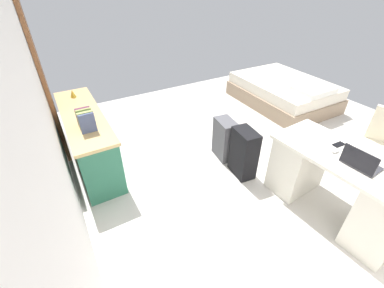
{
  "coord_description": "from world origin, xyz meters",
  "views": [
    {
      "loc": [
        -2.12,
        2.36,
        2.29
      ],
      "look_at": [
        0.02,
        1.13,
        0.6
      ],
      "focal_mm": 24.0,
      "sensor_mm": 36.0,
      "label": 1
    }
  ],
  "objects_px": {
    "desk": "(337,185)",
    "suitcase_black": "(244,153)",
    "credenza": "(88,138)",
    "bed": "(283,92)",
    "suitcase_spare_grey": "(225,139)",
    "cell_phone_by_mouse": "(339,144)",
    "laptop": "(360,163)",
    "computer_mouse": "(335,150)",
    "office_chair": "(380,152)",
    "figurine_small": "(73,94)"
  },
  "relations": [
    {
      "from": "desk",
      "to": "suitcase_black",
      "type": "bearing_deg",
      "value": 23.56
    },
    {
      "from": "credenza",
      "to": "bed",
      "type": "bearing_deg",
      "value": -89.45
    },
    {
      "from": "bed",
      "to": "suitcase_spare_grey",
      "type": "bearing_deg",
      "value": 112.81
    },
    {
      "from": "desk",
      "to": "suitcase_spare_grey",
      "type": "bearing_deg",
      "value": 16.24
    },
    {
      "from": "desk",
      "to": "cell_phone_by_mouse",
      "type": "distance_m",
      "value": 0.43
    },
    {
      "from": "credenza",
      "to": "laptop",
      "type": "bearing_deg",
      "value": -139.55
    },
    {
      "from": "bed",
      "to": "computer_mouse",
      "type": "distance_m",
      "value": 2.81
    },
    {
      "from": "credenza",
      "to": "cell_phone_by_mouse",
      "type": "bearing_deg",
      "value": -133.25
    },
    {
      "from": "credenza",
      "to": "suitcase_spare_grey",
      "type": "bearing_deg",
      "value": -116.46
    },
    {
      "from": "office_chair",
      "to": "credenza",
      "type": "distance_m",
      "value": 3.75
    },
    {
      "from": "desk",
      "to": "suitcase_spare_grey",
      "type": "relative_size",
      "value": 2.52
    },
    {
      "from": "office_chair",
      "to": "suitcase_black",
      "type": "xyz_separation_m",
      "value": [
        0.91,
        1.39,
        -0.09
      ]
    },
    {
      "from": "desk",
      "to": "computer_mouse",
      "type": "xyz_separation_m",
      "value": [
        0.13,
        0.03,
        0.38
      ]
    },
    {
      "from": "computer_mouse",
      "to": "figurine_small",
      "type": "xyz_separation_m",
      "value": [
        2.73,
        2.08,
        0.04
      ]
    },
    {
      "from": "bed",
      "to": "office_chair",
      "type": "bearing_deg",
      "value": 162.16
    },
    {
      "from": "suitcase_spare_grey",
      "to": "laptop",
      "type": "distance_m",
      "value": 1.68
    },
    {
      "from": "desk",
      "to": "figurine_small",
      "type": "height_order",
      "value": "figurine_small"
    },
    {
      "from": "laptop",
      "to": "cell_phone_by_mouse",
      "type": "height_order",
      "value": "laptop"
    },
    {
      "from": "office_chair",
      "to": "suitcase_black",
      "type": "height_order",
      "value": "office_chair"
    },
    {
      "from": "computer_mouse",
      "to": "figurine_small",
      "type": "height_order",
      "value": "figurine_small"
    },
    {
      "from": "desk",
      "to": "credenza",
      "type": "bearing_deg",
      "value": 42.78
    },
    {
      "from": "cell_phone_by_mouse",
      "to": "laptop",
      "type": "bearing_deg",
      "value": 155.34
    },
    {
      "from": "office_chair",
      "to": "figurine_small",
      "type": "distance_m",
      "value": 4.14
    },
    {
      "from": "suitcase_spare_grey",
      "to": "cell_phone_by_mouse",
      "type": "xyz_separation_m",
      "value": [
        -1.24,
        -0.53,
        0.47
      ]
    },
    {
      "from": "bed",
      "to": "laptop",
      "type": "height_order",
      "value": "laptop"
    },
    {
      "from": "bed",
      "to": "computer_mouse",
      "type": "bearing_deg",
      "value": 142.13
    },
    {
      "from": "desk",
      "to": "bed",
      "type": "distance_m",
      "value": 2.85
    },
    {
      "from": "suitcase_black",
      "to": "laptop",
      "type": "xyz_separation_m",
      "value": [
        -1.13,
        -0.38,
        0.48
      ]
    },
    {
      "from": "bed",
      "to": "figurine_small",
      "type": "relative_size",
      "value": 17.55
    },
    {
      "from": "computer_mouse",
      "to": "cell_phone_by_mouse",
      "type": "xyz_separation_m",
      "value": [
        0.06,
        -0.14,
        -0.01
      ]
    },
    {
      "from": "computer_mouse",
      "to": "figurine_small",
      "type": "bearing_deg",
      "value": 33.85
    },
    {
      "from": "suitcase_spare_grey",
      "to": "suitcase_black",
      "type": "bearing_deg",
      "value": -174.79
    },
    {
      "from": "credenza",
      "to": "suitcase_spare_grey",
      "type": "distance_m",
      "value": 1.88
    },
    {
      "from": "computer_mouse",
      "to": "figurine_small",
      "type": "distance_m",
      "value": 3.43
    },
    {
      "from": "figurine_small",
      "to": "bed",
      "type": "bearing_deg",
      "value": -98.38
    },
    {
      "from": "credenza",
      "to": "cell_phone_by_mouse",
      "type": "relative_size",
      "value": 13.24
    },
    {
      "from": "credenza",
      "to": "suitcase_spare_grey",
      "type": "height_order",
      "value": "credenza"
    },
    {
      "from": "suitcase_spare_grey",
      "to": "figurine_small",
      "type": "distance_m",
      "value": 2.27
    },
    {
      "from": "laptop",
      "to": "desk",
      "type": "bearing_deg",
      "value": -23.39
    },
    {
      "from": "bed",
      "to": "credenza",
      "type": "bearing_deg",
      "value": 90.55
    },
    {
      "from": "bed",
      "to": "figurine_small",
      "type": "distance_m",
      "value": 3.85
    },
    {
      "from": "office_chair",
      "to": "computer_mouse",
      "type": "xyz_separation_m",
      "value": [
        0.04,
        0.98,
        0.35
      ]
    },
    {
      "from": "credenza",
      "to": "suitcase_black",
      "type": "relative_size",
      "value": 2.73
    },
    {
      "from": "desk",
      "to": "figurine_small",
      "type": "xyz_separation_m",
      "value": [
        2.86,
        2.1,
        0.41
      ]
    },
    {
      "from": "bed",
      "to": "cell_phone_by_mouse",
      "type": "distance_m",
      "value": 2.68
    },
    {
      "from": "desk",
      "to": "suitcase_spare_grey",
      "type": "height_order",
      "value": "desk"
    },
    {
      "from": "desk",
      "to": "bed",
      "type": "relative_size",
      "value": 0.76
    },
    {
      "from": "desk",
      "to": "laptop",
      "type": "distance_m",
      "value": 0.43
    },
    {
      "from": "bed",
      "to": "suitcase_black",
      "type": "distance_m",
      "value": 2.47
    },
    {
      "from": "desk",
      "to": "suitcase_spare_grey",
      "type": "xyz_separation_m",
      "value": [
        1.43,
        0.42,
        -0.1
      ]
    }
  ]
}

